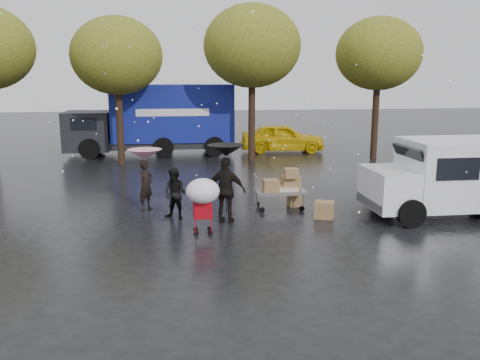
{
  "coord_description": "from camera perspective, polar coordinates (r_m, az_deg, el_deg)",
  "views": [
    {
      "loc": [
        -1.17,
        -13.35,
        3.97
      ],
      "look_at": [
        0.75,
        1.0,
        0.97
      ],
      "focal_mm": 38.0,
      "sensor_mm": 36.0,
      "label": 1
    }
  ],
  "objects": [
    {
      "name": "white_van",
      "position": [
        15.71,
        23.27,
        0.46
      ],
      "size": [
        4.91,
        2.18,
        2.2
      ],
      "color": "white",
      "rests_on": "ground"
    },
    {
      "name": "person_pink",
      "position": [
        15.36,
        -10.52,
        -0.57
      ],
      "size": [
        0.62,
        0.65,
        1.5
      ],
      "primitive_type": "imported",
      "rotation": [
        0.0,
        0.0,
        0.92
      ],
      "color": "black",
      "rests_on": "ground"
    },
    {
      "name": "box_ground_near",
      "position": [
        14.53,
        9.43,
        -3.33
      ],
      "size": [
        0.65,
        0.59,
        0.48
      ],
      "primitive_type": "cube",
      "rotation": [
        0.0,
        0.0,
        -0.37
      ],
      "color": "olive",
      "rests_on": "ground"
    },
    {
      "name": "yellow_taxi",
      "position": [
        26.78,
        4.79,
        4.76
      ],
      "size": [
        4.55,
        2.24,
        1.49
      ],
      "primitive_type": "imported",
      "rotation": [
        0.0,
        0.0,
        1.46
      ],
      "color": "#E2B70B",
      "rests_on": "ground"
    },
    {
      "name": "tree_row",
      "position": [
        23.39,
        -6.07,
        14.23
      ],
      "size": [
        21.6,
        4.4,
        7.12
      ],
      "color": "black",
      "rests_on": "ground"
    },
    {
      "name": "person_middle",
      "position": [
        14.28,
        -7.29,
        -1.54
      ],
      "size": [
        0.88,
        0.82,
        1.44
      ],
      "primitive_type": "imported",
      "rotation": [
        0.0,
        0.0,
        -0.53
      ],
      "color": "black",
      "rests_on": "ground"
    },
    {
      "name": "box_ground_far",
      "position": [
        15.73,
        6.15,
        -2.38
      ],
      "size": [
        0.45,
        0.38,
        0.31
      ],
      "primitive_type": "cube",
      "rotation": [
        0.0,
        0.0,
        0.19
      ],
      "color": "olive",
      "rests_on": "ground"
    },
    {
      "name": "blue_truck",
      "position": [
        26.09,
        -9.39,
        6.7
      ],
      "size": [
        8.3,
        2.6,
        3.5
      ],
      "color": "navy",
      "rests_on": "ground"
    },
    {
      "name": "ground",
      "position": [
        13.98,
        -2.51,
        -4.79
      ],
      "size": [
        90.0,
        90.0,
        0.0
      ],
      "primitive_type": "plane",
      "color": "black",
      "rests_on": "ground"
    },
    {
      "name": "person_black",
      "position": [
        13.72,
        -1.55,
        -1.19
      ],
      "size": [
        1.15,
        0.8,
        1.81
      ],
      "primitive_type": "imported",
      "rotation": [
        0.0,
        0.0,
        2.77
      ],
      "color": "black",
      "rests_on": "ground"
    },
    {
      "name": "vendor_cart",
      "position": [
        15.21,
        4.82,
        -0.64
      ],
      "size": [
        1.52,
        0.8,
        1.27
      ],
      "color": "slate",
      "rests_on": "ground"
    },
    {
      "name": "umbrella_pink",
      "position": [
        15.2,
        -10.65,
        2.83
      ],
      "size": [
        1.01,
        1.01,
        1.83
      ],
      "color": "#4C4C4C",
      "rests_on": "ground"
    },
    {
      "name": "umbrella_black",
      "position": [
        13.51,
        -1.58,
        3.32
      ],
      "size": [
        1.0,
        1.0,
        2.15
      ],
      "color": "#4C4C4C",
      "rests_on": "ground"
    },
    {
      "name": "shopping_cart",
      "position": [
        12.65,
        -4.2,
        -1.59
      ],
      "size": [
        0.84,
        0.84,
        1.46
      ],
      "color": "#B20A15",
      "rests_on": "ground"
    }
  ]
}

